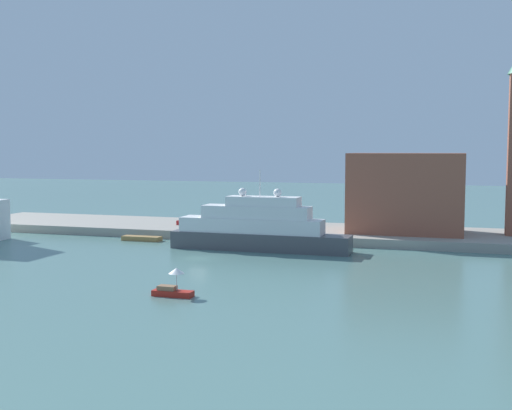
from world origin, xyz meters
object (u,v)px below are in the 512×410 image
at_px(harbor_building, 406,193).
at_px(work_barge, 142,238).
at_px(small_motorboat, 173,287).
at_px(mooring_bollard, 259,231).
at_px(person_figure, 201,224).
at_px(parked_car, 190,222).
at_px(large_yacht, 257,229).

bearing_deg(harbor_building, work_barge, -162.93).
distance_m(small_motorboat, mooring_bollard, 38.92).
xyz_separation_m(harbor_building, person_figure, (-33.46, -5.16, -5.62)).
xyz_separation_m(parked_car, mooring_bollard, (15.22, -7.56, -0.21)).
distance_m(small_motorboat, work_barge, 41.11).
bearing_deg(harbor_building, small_motorboat, -112.01).
height_order(large_yacht, person_figure, large_yacht).
bearing_deg(parked_car, small_motorboat, -68.66).
relative_size(large_yacht, person_figure, 16.39).
height_order(large_yacht, harbor_building, harbor_building).
distance_m(parked_car, mooring_bollard, 16.99).
bearing_deg(large_yacht, parked_car, 138.69).
bearing_deg(large_yacht, harbor_building, 39.15).
relative_size(large_yacht, small_motorboat, 6.39).
relative_size(small_motorboat, parked_car, 0.93).
relative_size(parked_car, person_figure, 2.76).
distance_m(large_yacht, small_motorboat, 31.27).
distance_m(harbor_building, person_figure, 34.32).
height_order(person_figure, mooring_bollard, person_figure).
xyz_separation_m(small_motorboat, mooring_bollard, (-2.89, 38.81, 0.84)).
xyz_separation_m(parked_car, person_figure, (3.85, -4.02, 0.14)).
relative_size(person_figure, mooring_bollard, 2.05).
bearing_deg(person_figure, parked_car, 133.77).
bearing_deg(mooring_bollard, harbor_building, 21.49).
distance_m(small_motorboat, harbor_building, 51.69).
bearing_deg(small_motorboat, work_barge, 121.72).
height_order(work_barge, mooring_bollard, mooring_bollard).
xyz_separation_m(harbor_building, mooring_bollard, (-22.09, -8.70, -5.98)).
relative_size(harbor_building, parked_car, 3.99).
bearing_deg(parked_car, large_yacht, -41.31).
bearing_deg(parked_car, mooring_bollard, -26.40).
relative_size(harbor_building, person_figure, 11.02).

